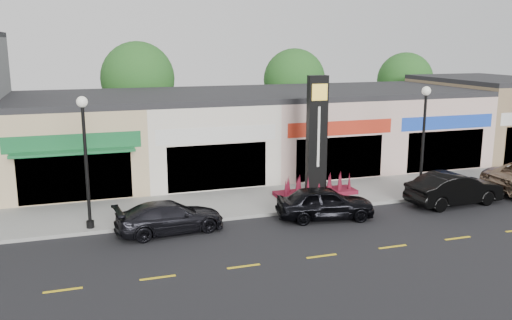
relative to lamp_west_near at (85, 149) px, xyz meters
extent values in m
plane|color=black|center=(8.00, -2.50, -3.48)|extent=(120.00, 120.00, 0.00)
cube|color=gray|center=(8.00, 1.85, -3.40)|extent=(52.00, 4.30, 0.15)
cube|color=gray|center=(8.00, -0.40, -3.40)|extent=(52.00, 0.20, 0.15)
cube|color=tan|center=(-0.50, 9.00, -1.23)|extent=(7.00, 10.00, 4.50)
cube|color=#262628|center=(-0.50, 9.00, 1.17)|extent=(7.00, 10.00, 0.30)
cube|color=black|center=(-0.50, 4.05, -2.08)|extent=(5.25, 0.10, 2.40)
cube|color=#156230|center=(-0.50, 4.05, -0.38)|extent=(6.30, 0.12, 0.80)
cube|color=#156230|center=(-0.50, 3.60, -0.78)|extent=(5.60, 0.90, 0.12)
cube|color=white|center=(6.50, 9.00, -1.23)|extent=(7.00, 10.00, 4.50)
cube|color=#262628|center=(6.50, 9.00, 1.17)|extent=(7.00, 10.00, 0.30)
cube|color=black|center=(6.50, 4.05, -2.08)|extent=(5.25, 0.10, 2.40)
cube|color=silver|center=(6.50, 4.05, -0.38)|extent=(6.30, 0.12, 0.80)
cube|color=#CAA79A|center=(13.50, 9.00, -1.23)|extent=(7.00, 10.00, 4.50)
cube|color=#262628|center=(13.50, 9.00, 1.17)|extent=(7.00, 10.00, 0.30)
cube|color=black|center=(13.50, 4.05, -2.08)|extent=(5.25, 0.10, 2.40)
cube|color=red|center=(13.50, 4.05, -0.38)|extent=(6.30, 0.12, 0.80)
cube|color=#CAA79A|center=(20.50, 9.00, -1.23)|extent=(7.00, 10.00, 4.50)
cube|color=#262628|center=(20.50, 9.00, 1.17)|extent=(7.00, 10.00, 0.30)
cube|color=black|center=(20.50, 4.05, -2.08)|extent=(5.25, 0.10, 2.40)
cube|color=blue|center=(20.50, 4.05, -0.38)|extent=(6.30, 0.12, 0.80)
cube|color=#8A7750|center=(27.50, 9.00, -0.98)|extent=(7.00, 10.00, 5.00)
cube|color=#262628|center=(27.50, 9.00, 1.67)|extent=(7.00, 10.00, 0.30)
cylinder|color=#382619|center=(4.00, 17.00, -1.90)|extent=(0.36, 0.36, 3.15)
sphere|color=#1B571C|center=(4.00, 17.00, 1.75)|extent=(5.20, 5.20, 5.20)
cylinder|color=#382619|center=(16.00, 17.00, -1.99)|extent=(0.36, 0.36, 2.97)
sphere|color=#1B571C|center=(16.00, 17.00, 1.42)|extent=(4.80, 4.80, 4.80)
cylinder|color=#382619|center=(26.00, 17.00, -2.08)|extent=(0.36, 0.36, 2.80)
sphere|color=#1B571C|center=(26.00, 17.00, 1.16)|extent=(4.60, 4.60, 4.60)
cylinder|color=black|center=(0.00, 0.00, -3.18)|extent=(0.32, 0.32, 0.30)
cylinder|color=black|center=(0.00, 0.00, -0.68)|extent=(0.14, 0.14, 5.00)
sphere|color=silver|center=(0.00, 0.00, 1.92)|extent=(0.44, 0.44, 0.44)
cylinder|color=black|center=(16.00, 0.00, -3.18)|extent=(0.32, 0.32, 0.30)
cylinder|color=black|center=(16.00, 0.00, -0.68)|extent=(0.14, 0.14, 5.00)
sphere|color=silver|center=(16.00, 0.00, 1.92)|extent=(0.44, 0.44, 0.44)
cube|color=#5C0F22|center=(11.00, 1.70, -3.23)|extent=(4.20, 1.30, 0.20)
cube|color=black|center=(11.00, 1.70, -0.33)|extent=(1.00, 0.40, 6.00)
cube|color=yellow|center=(11.00, 1.48, 1.87)|extent=(0.80, 0.05, 0.80)
cube|color=silver|center=(11.00, 1.48, -0.33)|extent=(0.12, 0.04, 3.00)
imported|color=black|center=(3.14, -1.16, -2.83)|extent=(2.30, 4.65, 1.30)
imported|color=black|center=(9.99, -1.56, -2.74)|extent=(2.41, 4.54, 1.47)
imported|color=black|center=(16.86, -1.54, -2.69)|extent=(2.01, 4.91, 1.58)
camera|label=1|loc=(-0.14, -22.53, 4.20)|focal=38.00mm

